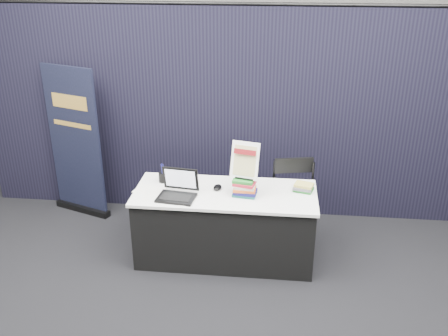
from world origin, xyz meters
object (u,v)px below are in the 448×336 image
at_px(book_stack_tall, 244,187).
at_px(book_stack_short, 304,187).
at_px(info_sign, 245,161).
at_px(stacking_chair, 292,201).
at_px(pullup_banner, 76,151).
at_px(laptop, 177,191).
at_px(display_table, 225,225).

distance_m(book_stack_tall, book_stack_short, 0.60).
height_order(info_sign, stacking_chair, info_sign).
distance_m(info_sign, pullup_banner, 2.20).
height_order(book_stack_tall, stacking_chair, stacking_chair).
distance_m(laptop, book_stack_short, 1.25).
bearing_deg(display_table, book_stack_short, 7.51).
bearing_deg(laptop, book_stack_tall, 15.71).
bearing_deg(stacking_chair, book_stack_short, -75.47).
bearing_deg(info_sign, laptop, -155.50).
xyz_separation_m(book_stack_tall, stacking_chair, (0.49, 0.35, -0.31)).
relative_size(display_table, laptop, 4.69).
distance_m(display_table, book_stack_short, 0.88).
bearing_deg(display_table, laptop, -161.69).
bearing_deg(display_table, stacking_chair, 23.62).
bearing_deg(info_sign, stacking_chair, 46.04).
relative_size(book_stack_short, info_sign, 0.59).
height_order(display_table, book_stack_tall, book_stack_tall).
xyz_separation_m(laptop, info_sign, (0.64, 0.13, 0.29)).
height_order(book_stack_tall, pullup_banner, pullup_banner).
height_order(display_table, stacking_chair, stacking_chair).
relative_size(display_table, pullup_banner, 1.01).
xyz_separation_m(info_sign, stacking_chair, (0.49, 0.32, -0.57)).
bearing_deg(book_stack_tall, book_stack_short, 14.64).
height_order(pullup_banner, stacking_chair, pullup_banner).
height_order(display_table, book_stack_short, book_stack_short).
bearing_deg(stacking_chair, pullup_banner, 157.00).
xyz_separation_m(book_stack_short, info_sign, (-0.58, -0.12, 0.31)).
bearing_deg(pullup_banner, stacking_chair, 8.47).
bearing_deg(stacking_chair, display_table, -168.14).
relative_size(laptop, book_stack_short, 1.74).
bearing_deg(info_sign, pullup_banner, 171.14).
bearing_deg(display_table, info_sign, -5.99).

